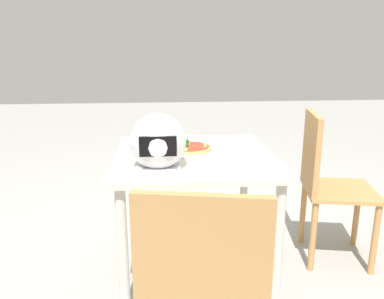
{
  "coord_description": "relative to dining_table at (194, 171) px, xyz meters",
  "views": [
    {
      "loc": [
        0.18,
        1.98,
        1.27
      ],
      "look_at": [
        0.01,
        -0.02,
        0.72
      ],
      "focal_mm": 35.71,
      "sensor_mm": 36.0,
      "label": 1
    }
  ],
  "objects": [
    {
      "name": "ground_plane",
      "position": [
        0.0,
        0.0,
        -0.61
      ],
      "size": [
        14.0,
        14.0,
        0.0
      ],
      "primitive_type": "plane",
      "color": "#9E9E99"
    },
    {
      "name": "dining_table",
      "position": [
        0.0,
        0.0,
        0.0
      ],
      "size": [
        0.86,
        0.88,
        0.7
      ],
      "color": "beige",
      "rests_on": "ground"
    },
    {
      "name": "pizza_plate",
      "position": [
        0.02,
        -0.05,
        0.1
      ],
      "size": [
        0.31,
        0.31,
        0.01
      ],
      "primitive_type": "cylinder",
      "color": "white",
      "rests_on": "dining_table"
    },
    {
      "name": "pizza",
      "position": [
        0.03,
        -0.05,
        0.12
      ],
      "size": [
        0.24,
        0.24,
        0.06
      ],
      "color": "tan",
      "rests_on": "pizza_plate"
    },
    {
      "name": "motorcycle_helmet",
      "position": [
        0.19,
        0.24,
        0.22
      ],
      "size": [
        0.27,
        0.27,
        0.27
      ],
      "color": "silver",
      "rests_on": "dining_table"
    },
    {
      "name": "chair_side",
      "position": [
        -0.79,
        -0.08,
        -0.1
      ],
      "size": [
        0.47,
        0.47,
        0.9
      ],
      "color": "#B7844C",
      "rests_on": "ground"
    }
  ]
}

